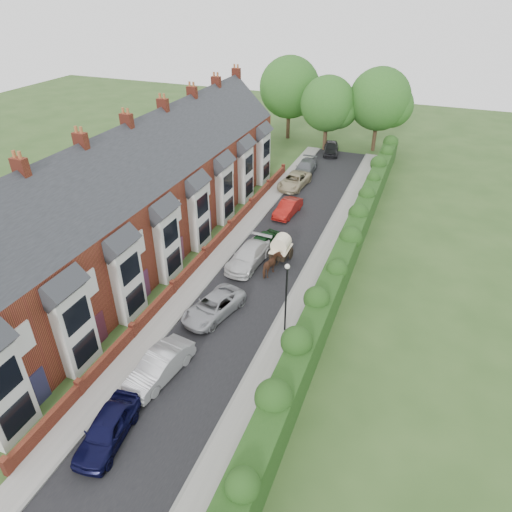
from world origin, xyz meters
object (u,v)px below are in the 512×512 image
at_px(car_navy, 107,429).
at_px(car_silver_a, 160,366).
at_px(car_beige, 294,181).
at_px(car_black, 331,148).
at_px(car_grey, 305,167).
at_px(car_green, 261,243).
at_px(horse, 272,266).
at_px(lamppost, 286,290).
at_px(horse_cart, 281,247).
at_px(car_red, 288,208).
at_px(car_white, 249,256).
at_px(car_silver_b, 214,306).

distance_m(car_navy, car_silver_a, 4.56).
relative_size(car_beige, car_black, 1.14).
bearing_deg(car_beige, car_navy, -83.58).
distance_m(car_beige, car_grey, 4.25).
bearing_deg(car_green, horse, -43.00).
height_order(car_navy, car_silver_a, car_silver_a).
distance_m(lamppost, car_beige, 23.71).
xyz_separation_m(lamppost, car_silver_a, (-5.41, -6.22, -2.52)).
xyz_separation_m(car_grey, car_black, (1.19, 7.66, 0.05)).
bearing_deg(horse_cart, car_black, 94.79).
xyz_separation_m(car_navy, horse_cart, (2.61, 18.76, 0.56)).
distance_m(lamppost, car_green, 10.58).
relative_size(car_red, horse_cart, 1.33).
relative_size(car_navy, car_black, 0.98).
bearing_deg(car_white, car_grey, 97.41).
relative_size(car_green, car_grey, 0.84).
distance_m(lamppost, car_red, 17.03).
bearing_deg(car_green, horse_cart, -11.62).
height_order(car_black, horse, horse).
distance_m(car_white, car_grey, 20.37).
bearing_deg(lamppost, car_white, 128.16).
bearing_deg(car_navy, horse, 73.44).
xyz_separation_m(car_beige, car_black, (1.19, 11.91, 0.05)).
relative_size(car_silver_b, car_white, 0.93).
relative_size(car_green, car_black, 0.92).
height_order(car_red, car_grey, car_grey).
xyz_separation_m(car_beige, horse_cart, (3.43, -14.71, 0.60)).
bearing_deg(car_navy, lamppost, 55.00).
xyz_separation_m(car_silver_b, car_white, (-0.19, 6.70, 0.08)).
distance_m(car_silver_b, car_green, 9.06).
bearing_deg(car_beige, car_white, -80.67).
bearing_deg(car_beige, lamppost, -69.23).
xyz_separation_m(car_white, horse_cart, (2.21, 1.38, 0.55)).
relative_size(car_navy, car_grey, 0.90).
xyz_separation_m(lamppost, car_green, (-5.00, 8.96, -2.59)).
distance_m(car_silver_a, horse, 12.29).
height_order(car_silver_a, horse_cart, horse_cart).
bearing_deg(car_white, car_silver_a, -87.01).
xyz_separation_m(lamppost, car_black, (-5.21, 34.60, -2.53)).
xyz_separation_m(car_red, car_black, (-0.21, 18.53, 0.07)).
height_order(horse, horse_cart, horse_cart).
height_order(car_navy, car_grey, car_navy).
xyz_separation_m(car_silver_b, car_green, (0.00, 9.06, 0.02)).
height_order(car_white, horse, horse).
distance_m(car_silver_a, car_silver_b, 6.14).
distance_m(car_navy, car_black, 45.38).
distance_m(car_silver_a, horse_cart, 14.42).
xyz_separation_m(car_white, horse, (2.21, -0.78, 0.08)).
relative_size(lamppost, car_silver_a, 1.09).
bearing_deg(horse_cart, car_silver_b, -104.07).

